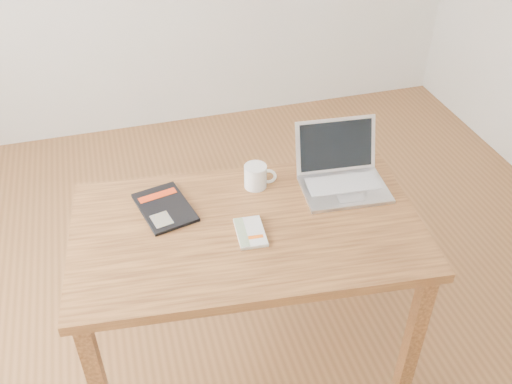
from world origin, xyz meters
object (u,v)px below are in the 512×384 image
object	(u,v)px
laptop	(341,173)
coffee_mug	(256,176)
desk	(248,244)
white_guidebook	(250,232)
black_guidebook	(165,207)

from	to	relation	value
laptop	coffee_mug	bearing A→B (deg)	172.66
desk	white_guidebook	world-z (taller)	white_guidebook
desk	laptop	bearing A→B (deg)	25.08
black_guidebook	coffee_mug	world-z (taller)	coffee_mug
laptop	white_guidebook	bearing A→B (deg)	-150.52
coffee_mug	laptop	bearing A→B (deg)	4.06
laptop	coffee_mug	world-z (taller)	laptop
desk	coffee_mug	world-z (taller)	coffee_mug
white_guidebook	black_guidebook	bearing A→B (deg)	144.78
desk	coffee_mug	xyz separation A→B (m)	(0.10, 0.22, 0.14)
desk	white_guidebook	size ratio (longest dim) A/B	7.98
white_guidebook	coffee_mug	distance (m)	0.29
black_guidebook	coffee_mug	size ratio (longest dim) A/B	2.33
desk	black_guidebook	world-z (taller)	black_guidebook
black_guidebook	desk	bearing A→B (deg)	-45.77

